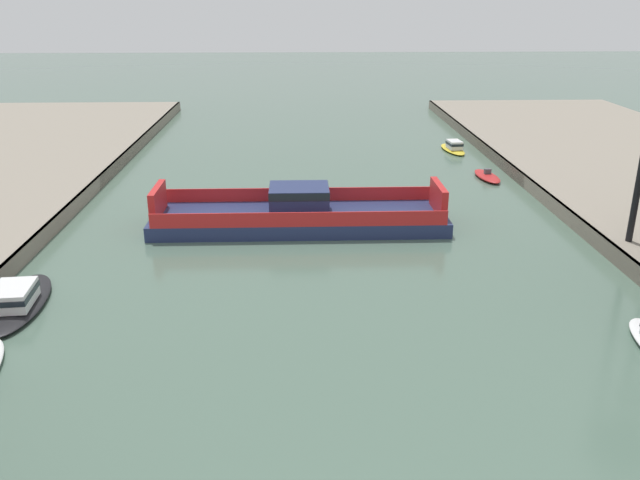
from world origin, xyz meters
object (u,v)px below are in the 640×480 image
(moored_boat_mid_right, at_px, (453,147))
(chain_ferry, at_px, (299,214))
(moored_boat_far_left, at_px, (16,300))
(moored_boat_near_left, at_px, (487,176))

(moored_boat_mid_right, bearing_deg, chain_ferry, -125.05)
(moored_boat_mid_right, bearing_deg, moored_boat_far_left, -131.04)
(chain_ferry, xyz_separation_m, moored_boat_far_left, (-16.32, -13.77, -0.43))
(moored_boat_near_left, relative_size, moored_boat_far_left, 0.63)
(chain_ferry, relative_size, moored_boat_mid_right, 3.61)
(moored_boat_far_left, bearing_deg, chain_ferry, 40.15)
(moored_boat_near_left, relative_size, moored_boat_mid_right, 0.86)
(moored_boat_near_left, distance_m, moored_boat_far_left, 44.32)
(moored_boat_mid_right, xyz_separation_m, moored_boat_far_left, (-34.29, -39.39, 0.09))
(chain_ferry, distance_m, moored_boat_far_left, 21.36)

